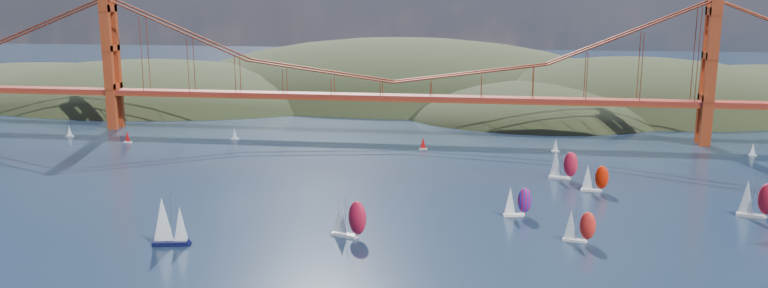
% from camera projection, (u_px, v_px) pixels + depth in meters
% --- Properties ---
extents(headlands, '(725.00, 225.00, 96.00)m').
position_uv_depth(headlands, '(501.00, 124.00, 396.30)').
color(headlands, black).
rests_on(headlands, ground).
extents(bridge, '(552.00, 12.00, 55.00)m').
position_uv_depth(bridge, '(389.00, 56.00, 298.16)').
color(bridge, maroon).
rests_on(bridge, ground).
extents(sloop_navy, '(8.77, 5.50, 13.11)m').
position_uv_depth(sloop_navy, '(168.00, 222.00, 175.52)').
color(sloop_navy, black).
rests_on(sloop_navy, ground).
extents(racer_0, '(9.65, 6.09, 10.79)m').
position_uv_depth(racer_0, '(348.00, 217.00, 181.32)').
color(racer_0, silver).
rests_on(racer_0, ground).
extents(racer_1, '(7.78, 3.96, 8.74)m').
position_uv_depth(racer_1, '(579.00, 225.00, 178.21)').
color(racer_1, white).
rests_on(racer_1, ground).
extents(racer_3, '(7.90, 3.23, 9.07)m').
position_uv_depth(racer_3, '(594.00, 178.00, 221.67)').
color(racer_3, silver).
rests_on(racer_3, ground).
extents(racer_4, '(9.70, 5.55, 10.87)m').
position_uv_depth(racer_4, '(757.00, 199.00, 196.86)').
color(racer_4, silver).
rests_on(racer_4, ground).
extents(racer_5, '(9.08, 4.86, 10.19)m').
position_uv_depth(racer_5, '(563.00, 164.00, 235.81)').
color(racer_5, white).
rests_on(racer_5, ground).
extents(racer_rwb, '(7.86, 4.43, 8.81)m').
position_uv_depth(racer_rwb, '(517.00, 201.00, 198.18)').
color(racer_rwb, white).
rests_on(racer_rwb, ground).
extents(distant_boat_1, '(3.00, 2.00, 4.70)m').
position_uv_depth(distant_boat_1, '(69.00, 131.00, 302.34)').
color(distant_boat_1, silver).
rests_on(distant_boat_1, ground).
extents(distant_boat_2, '(3.00, 2.00, 4.70)m').
position_uv_depth(distant_boat_2, '(127.00, 137.00, 290.42)').
color(distant_boat_2, silver).
rests_on(distant_boat_2, ground).
extents(distant_boat_3, '(3.00, 2.00, 4.70)m').
position_uv_depth(distant_boat_3, '(235.00, 133.00, 296.70)').
color(distant_boat_3, silver).
rests_on(distant_boat_3, ground).
extents(distant_boat_4, '(3.00, 2.00, 4.70)m').
position_uv_depth(distant_boat_4, '(753.00, 149.00, 268.14)').
color(distant_boat_4, silver).
rests_on(distant_boat_4, ground).
extents(distant_boat_8, '(3.00, 2.00, 4.70)m').
position_uv_depth(distant_boat_8, '(556.00, 145.00, 274.62)').
color(distant_boat_8, silver).
rests_on(distant_boat_8, ground).
extents(distant_boat_9, '(3.00, 2.00, 4.70)m').
position_uv_depth(distant_boat_9, '(423.00, 143.00, 278.46)').
color(distant_boat_9, silver).
rests_on(distant_boat_9, ground).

